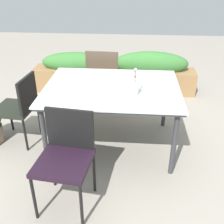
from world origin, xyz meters
TOP-DOWN VIEW (x-y plane):
  - ground_plane at (0.00, 0.00)m, footprint 12.00×12.00m
  - dining_table at (-0.01, 0.03)m, footprint 1.52×1.16m
  - chair_near_left at (-0.34, -0.90)m, footprint 0.51×0.51m
  - chair_far_side at (-0.20, 0.96)m, footprint 0.50×0.50m
  - chair_end_left at (-1.13, 0.02)m, footprint 0.48×0.48m
  - flower_vase at (0.25, -0.17)m, footprint 0.07×0.07m
  - planter_box at (-0.09, 1.66)m, footprint 2.77×0.40m

SIDE VIEW (x-z plane):
  - ground_plane at x=0.00m, z-range 0.00..0.00m
  - planter_box at x=-0.09m, z-range -0.03..0.69m
  - chair_end_left at x=-1.13m, z-range 0.07..0.94m
  - chair_near_left at x=-0.34m, z-range 0.09..0.99m
  - chair_far_side at x=-0.20m, z-range 0.08..1.02m
  - dining_table at x=-0.01m, z-range 0.33..1.11m
  - flower_vase at x=0.25m, z-range 0.72..1.03m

